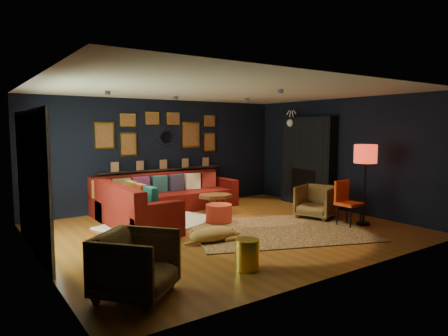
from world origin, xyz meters
TOP-DOWN VIEW (x-y plane):
  - floor at (0.00, 0.00)m, footprint 6.50×6.50m
  - room_walls at (0.00, 0.00)m, footprint 6.50×6.50m
  - sectional at (-0.61, 1.81)m, footprint 3.41×2.69m
  - ledge at (0.00, 2.68)m, footprint 3.20×0.12m
  - gallery_wall at (-0.01, 2.72)m, footprint 3.15×0.04m
  - sunburst_mirror at (0.10, 2.72)m, footprint 0.47×0.16m
  - fireplace at (3.09, 0.90)m, footprint 0.31×1.60m
  - deer_head at (3.14, 1.40)m, footprint 0.50×0.28m
  - sliding_door at (-3.22, 0.60)m, footprint 0.06×2.80m
  - ceiling_spots at (-0.00, 0.80)m, footprint 3.30×2.50m
  - shag_rug at (-0.80, 1.19)m, footprint 2.63×2.31m
  - leopard_rug at (0.80, -0.61)m, footprint 3.80×3.29m
  - coffee_table at (0.67, 1.39)m, footprint 0.95×0.84m
  - pouf at (0.20, 0.55)m, footprint 0.53×0.53m
  - armchair_left at (-2.55, -1.87)m, footprint 1.10×1.09m
  - armchair_right at (2.18, -0.25)m, footprint 0.91×0.94m
  - gold_stool at (-0.97, -1.90)m, footprint 0.33×0.33m
  - orange_chair at (2.18, -1.02)m, footprint 0.43×0.43m
  - floor_lamp at (2.50, -1.20)m, footprint 0.44×0.44m
  - dog at (-0.67, -0.55)m, footprint 1.16×0.67m

SIDE VIEW (x-z plane):
  - floor at x=0.00m, z-range 0.00..0.00m
  - leopard_rug at x=0.80m, z-range 0.00..0.02m
  - shag_rug at x=-0.80m, z-range 0.00..0.03m
  - dog at x=-0.67m, z-range 0.02..0.37m
  - pouf at x=0.20m, z-range 0.03..0.38m
  - gold_stool at x=-0.97m, z-range 0.00..0.42m
  - sectional at x=-0.61m, z-range -0.11..0.75m
  - coffee_table at x=0.67m, z-range 0.15..0.54m
  - armchair_right at x=2.18m, z-range 0.00..0.77m
  - armchair_left at x=-2.55m, z-range 0.00..0.82m
  - orange_chair at x=2.18m, z-range 0.08..0.97m
  - ledge at x=0.00m, z-range 0.90..0.94m
  - fireplace at x=3.09m, z-range -0.08..2.12m
  - sliding_door at x=-3.22m, z-range 0.00..2.20m
  - floor_lamp at x=2.50m, z-range 0.54..2.14m
  - room_walls at x=0.00m, z-range -1.66..4.84m
  - sunburst_mirror at x=0.10m, z-range 1.46..1.93m
  - gallery_wall at x=-0.01m, z-range 1.30..2.32m
  - deer_head at x=3.14m, z-range 1.83..2.28m
  - ceiling_spots at x=0.00m, z-range 2.53..2.59m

